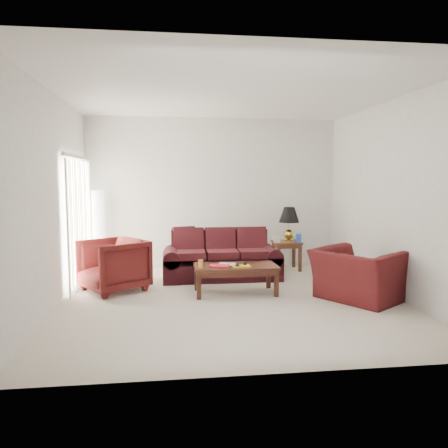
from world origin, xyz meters
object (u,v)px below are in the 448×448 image
(sofa, at_px, (221,255))
(armchair_left, at_px, (113,265))
(coffee_table, at_px, (235,279))
(armchair_right, at_px, (358,275))
(end_table, at_px, (286,255))
(floor_lamp, at_px, (99,232))

(sofa, distance_m, armchair_left, 1.94)
(sofa, distance_m, coffee_table, 1.07)
(armchair_right, height_order, coffee_table, armchair_right)
(coffee_table, bearing_deg, armchair_right, -27.07)
(end_table, height_order, armchair_right, armchair_right)
(end_table, bearing_deg, armchair_left, -158.52)
(floor_lamp, xyz_separation_m, armchair_right, (4.10, -2.38, -0.42))
(sofa, height_order, coffee_table, sofa)
(sofa, xyz_separation_m, armchair_left, (-1.83, -0.64, -0.01))
(sofa, relative_size, end_table, 3.67)
(coffee_table, bearing_deg, end_table, 43.93)
(end_table, distance_m, floor_lamp, 3.67)
(floor_lamp, relative_size, coffee_table, 1.24)
(floor_lamp, distance_m, coffee_table, 3.01)
(end_table, distance_m, armchair_left, 3.44)
(coffee_table, bearing_deg, armchair_left, 159.84)
(end_table, relative_size, armchair_left, 0.62)
(floor_lamp, height_order, armchair_left, floor_lamp)
(end_table, bearing_deg, armchair_right, -78.12)
(armchair_left, relative_size, coffee_table, 0.72)
(sofa, height_order, armchair_right, sofa)
(floor_lamp, relative_size, armchair_left, 1.73)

